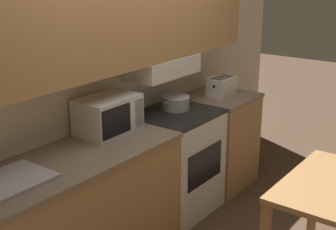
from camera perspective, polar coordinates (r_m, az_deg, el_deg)
ground_plane at (r=4.21m, az=-6.75°, el=-12.77°), size 16.00×16.00×0.00m
wall_back at (r=3.64m, az=-6.69°, el=7.62°), size 5.45×0.38×2.55m
lower_counter_main at (r=3.37m, az=-11.38°, el=-12.39°), size 1.68×0.65×0.93m
lower_counter_right_stub at (r=4.70m, az=6.02°, el=-3.02°), size 0.66×0.65×0.93m
stove_range at (r=4.17m, az=0.93°, el=-5.80°), size 0.72×0.62×0.93m
cooking_pot at (r=4.08m, az=0.96°, el=1.58°), size 0.33×0.25×0.12m
microwave at (r=3.53m, az=-7.32°, el=0.04°), size 0.47×0.32×0.28m
toaster at (r=4.53m, az=6.55°, el=3.50°), size 0.28×0.19×0.18m
sink_basin at (r=2.90m, az=-18.94°, el=-7.57°), size 0.48×0.37×0.28m
dining_table at (r=3.35m, az=19.37°, el=-9.88°), size 0.97×0.60×0.77m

